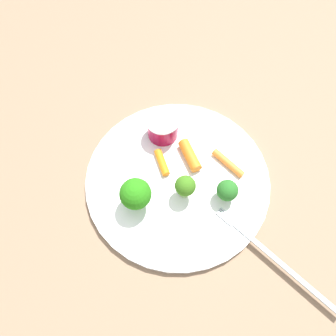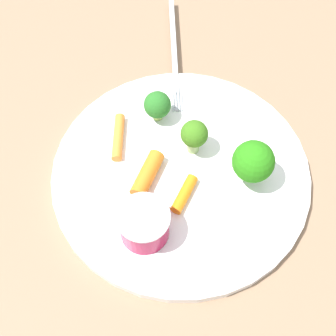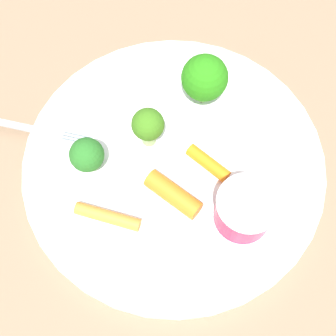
{
  "view_description": "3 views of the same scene",
  "coord_description": "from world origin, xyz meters",
  "views": [
    {
      "loc": [
        -0.03,
        -0.19,
        0.41
      ],
      "look_at": [
        -0.01,
        0.01,
        0.02
      ],
      "focal_mm": 30.43,
      "sensor_mm": 36.0,
      "label": 1
    },
    {
      "loc": [
        -0.16,
        0.21,
        0.46
      ],
      "look_at": [
        0.01,
        0.01,
        0.02
      ],
      "focal_mm": 50.35,
      "sensor_mm": 36.0,
      "label": 2
    },
    {
      "loc": [
        0.11,
        0.14,
        0.39
      ],
      "look_at": [
        0.01,
        0.01,
        0.02
      ],
      "focal_mm": 47.71,
      "sensor_mm": 36.0,
      "label": 3
    }
  ],
  "objects": [
    {
      "name": "broccoli_floret_1",
      "position": [
        0.07,
        -0.04,
        0.04
      ],
      "size": [
        0.03,
        0.03,
        0.04
      ],
      "color": "#94B657",
      "rests_on": "plate"
    },
    {
      "name": "carrot_stick_1",
      "position": [
        0.02,
        0.03,
        0.02
      ],
      "size": [
        0.03,
        0.06,
        0.02
      ],
      "primitive_type": "cylinder",
      "rotation": [
        1.57,
        0.0,
        3.44
      ],
      "color": "orange",
      "rests_on": "plate"
    },
    {
      "name": "broccoli_floret_2",
      "position": [
        -0.06,
        -0.04,
        0.05
      ],
      "size": [
        0.04,
        0.04,
        0.06
      ],
      "color": "#92BE6A",
      "rests_on": "plate"
    },
    {
      "name": "carrot_stick_2",
      "position": [
        -0.02,
        0.02,
        0.02
      ],
      "size": [
        0.02,
        0.05,
        0.01
      ],
      "primitive_type": "cylinder",
      "rotation": [
        1.57,
        0.0,
        3.38
      ],
      "color": "orange",
      "rests_on": "plate"
    },
    {
      "name": "ground_plane",
      "position": [
        0.0,
        0.0,
        0.0
      ],
      "size": [
        2.4,
        2.4,
        0.0
      ],
      "primitive_type": "plane",
      "color": "#84694F"
    },
    {
      "name": "carrot_stick_0",
      "position": [
        0.08,
        0.01,
        0.02
      ],
      "size": [
        0.05,
        0.05,
        0.01
      ],
      "primitive_type": "cylinder",
      "rotation": [
        1.57,
        0.0,
        0.67
      ],
      "color": "orange",
      "rests_on": "plate"
    },
    {
      "name": "fork",
      "position": [
        0.12,
        -0.13,
        0.01
      ],
      "size": [
        0.14,
        0.16,
        0.0
      ],
      "color": "#B1BCC3",
      "rests_on": "plate"
    },
    {
      "name": "plate",
      "position": [
        0.0,
        0.0,
        0.01
      ],
      "size": [
        0.29,
        0.29,
        0.01
      ],
      "primitive_type": "cylinder",
      "color": "white",
      "rests_on": "ground_plane"
    },
    {
      "name": "sauce_cup",
      "position": [
        -0.02,
        0.08,
        0.03
      ],
      "size": [
        0.05,
        0.05,
        0.04
      ],
      "color": "maroon",
      "rests_on": "plate"
    },
    {
      "name": "broccoli_floret_0",
      "position": [
        0.01,
        -0.03,
        0.04
      ],
      "size": [
        0.03,
        0.03,
        0.05
      ],
      "color": "#90B06D",
      "rests_on": "plate"
    }
  ]
}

